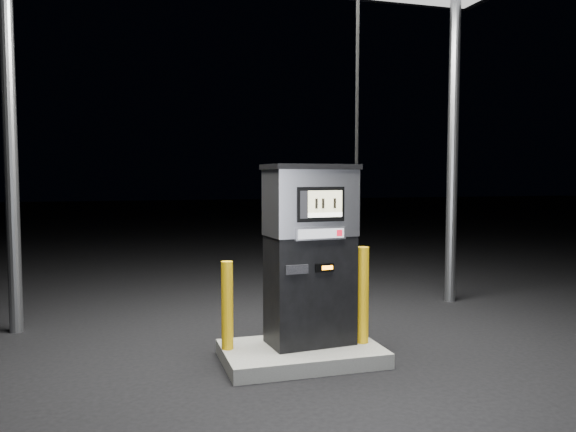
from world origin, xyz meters
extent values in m
plane|color=black|center=(0.00, 0.00, 0.00)|extent=(80.00, 80.00, 0.00)
cube|color=#60605C|center=(0.00, 0.00, 0.07)|extent=(1.60, 1.00, 0.15)
cylinder|color=gray|center=(-3.00, 2.00, 2.25)|extent=(0.16, 0.16, 4.50)
cylinder|color=gray|center=(3.00, 2.00, 2.25)|extent=(0.16, 0.16, 4.50)
cube|color=black|center=(0.12, 0.09, 0.71)|extent=(0.90, 0.57, 1.13)
cube|color=silver|center=(0.12, 0.09, 1.62)|extent=(0.92, 0.59, 0.68)
cube|color=black|center=(0.12, 0.09, 1.98)|extent=(0.96, 0.63, 0.05)
cube|color=black|center=(0.14, -0.17, 1.61)|extent=(0.51, 0.07, 0.34)
cube|color=#BEB88A|center=(0.19, -0.18, 1.64)|extent=(0.37, 0.04, 0.22)
cube|color=white|center=(0.19, -0.18, 1.51)|extent=(0.37, 0.04, 0.05)
cube|color=silver|center=(0.14, -0.17, 1.32)|extent=(0.54, 0.08, 0.13)
cube|color=#A7AAAF|center=(0.14, -0.19, 1.32)|extent=(0.49, 0.05, 0.09)
cube|color=red|center=(0.34, -0.17, 1.32)|extent=(0.06, 0.01, 0.06)
cube|color=black|center=(0.19, -0.17, 0.98)|extent=(0.20, 0.04, 0.08)
cube|color=orange|center=(0.22, -0.17, 0.98)|extent=(0.12, 0.01, 0.04)
cube|color=black|center=(-0.11, -0.19, 0.98)|extent=(0.24, 0.04, 0.09)
cube|color=black|center=(0.59, 0.13, 1.10)|extent=(0.10, 0.17, 0.23)
cylinder|color=gray|center=(0.65, 0.14, 1.10)|extent=(0.08, 0.20, 0.06)
cylinder|color=black|center=(0.63, 0.09, 2.61)|extent=(0.04, 0.04, 2.80)
cylinder|color=yellow|center=(-0.74, 0.13, 0.59)|extent=(0.14, 0.14, 0.89)
cylinder|color=yellow|center=(0.65, -0.04, 0.65)|extent=(0.15, 0.15, 1.01)
camera|label=1|loc=(-1.71, -5.36, 1.89)|focal=35.00mm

